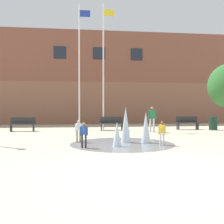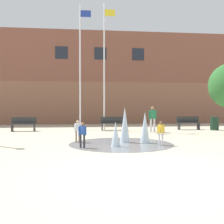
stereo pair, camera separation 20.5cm
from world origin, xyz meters
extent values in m
plane|color=#BCB299|center=(0.00, 0.00, 0.00)|extent=(100.00, 100.00, 0.00)
cube|color=brown|center=(0.00, 20.81, 1.93)|extent=(36.00, 6.00, 3.86)
cube|color=brown|center=(0.00, 20.81, 6.21)|extent=(36.00, 6.00, 4.71)
cube|color=#1E232D|center=(-3.50, 17.79, 6.45)|extent=(1.10, 0.06, 1.10)
cube|color=#1E232D|center=(0.00, 17.79, 6.45)|extent=(1.10, 0.06, 1.10)
cube|color=#1E232D|center=(3.50, 17.79, 6.45)|extent=(1.10, 0.06, 1.10)
cylinder|color=gray|center=(0.07, 4.90, 0.00)|extent=(4.44, 4.44, 0.01)
cone|color=silver|center=(1.14, 5.06, 0.69)|extent=(0.42, 0.42, 1.37)
cone|color=silver|center=(-0.26, 4.20, 0.50)|extent=(0.36, 0.36, 0.99)
cone|color=silver|center=(0.30, 5.35, 0.79)|extent=(0.45, 0.45, 1.58)
cube|color=#28282D|center=(-6.11, 11.28, 0.22)|extent=(0.06, 0.40, 0.44)
cube|color=#28282D|center=(-4.71, 11.28, 0.22)|extent=(0.06, 0.40, 0.44)
cube|color=#2D2D2D|center=(-5.41, 11.28, 0.47)|extent=(1.60, 0.44, 0.05)
cube|color=#2D2D2D|center=(-5.41, 11.48, 0.70)|extent=(1.60, 0.04, 0.42)
cube|color=#28282D|center=(-0.30, 11.33, 0.22)|extent=(0.06, 0.40, 0.44)
cube|color=#28282D|center=(1.10, 11.33, 0.22)|extent=(0.06, 0.40, 0.44)
cube|color=#2D2D2D|center=(0.40, 11.33, 0.47)|extent=(1.60, 0.44, 0.05)
cube|color=#2D2D2D|center=(0.40, 11.53, 0.70)|extent=(1.60, 0.04, 0.42)
cube|color=#28282D|center=(5.01, 11.28, 0.22)|extent=(0.06, 0.40, 0.44)
cube|color=#28282D|center=(6.41, 11.28, 0.22)|extent=(0.06, 0.40, 0.44)
cube|color=#2D2D2D|center=(5.71, 11.28, 0.47)|extent=(1.60, 0.44, 0.05)
cube|color=#2D2D2D|center=(5.71, 11.48, 0.70)|extent=(1.60, 0.04, 0.42)
cylinder|color=silver|center=(2.70, 10.01, 0.42)|extent=(0.12, 0.12, 0.84)
cylinder|color=silver|center=(2.92, 10.01, 0.42)|extent=(0.12, 0.12, 0.84)
cube|color=#237547|center=(2.81, 10.01, 1.11)|extent=(0.35, 0.22, 0.54)
sphere|color=#997051|center=(2.81, 10.01, 1.48)|extent=(0.21, 0.21, 0.21)
cylinder|color=#237547|center=(2.60, 10.01, 1.05)|extent=(0.08, 0.08, 0.55)
cylinder|color=#237547|center=(3.02, 10.01, 1.05)|extent=(0.08, 0.08, 0.55)
cylinder|color=#28282D|center=(-1.64, 3.99, 0.26)|extent=(0.07, 0.07, 0.52)
cylinder|color=#28282D|center=(-1.51, 3.99, 0.26)|extent=(0.07, 0.07, 0.52)
cube|color=#284C9E|center=(-1.57, 3.99, 0.69)|extent=(0.22, 0.24, 0.33)
sphere|color=#997051|center=(-1.57, 3.99, 0.92)|extent=(0.13, 0.13, 0.13)
cylinder|color=#284C9E|center=(-1.70, 3.99, 0.65)|extent=(0.05, 0.05, 0.34)
cylinder|color=#284C9E|center=(-1.44, 3.99, 0.65)|extent=(0.05, 0.05, 0.34)
cylinder|color=silver|center=(1.57, 4.32, 0.26)|extent=(0.07, 0.07, 0.52)
cylinder|color=silver|center=(1.70, 4.32, 0.26)|extent=(0.07, 0.07, 0.52)
cube|color=gold|center=(1.63, 4.32, 0.69)|extent=(0.19, 0.24, 0.33)
sphere|color=brown|center=(1.63, 4.32, 0.92)|extent=(0.13, 0.13, 0.13)
cylinder|color=gold|center=(1.50, 4.32, 0.65)|extent=(0.05, 0.05, 0.34)
cylinder|color=gold|center=(1.77, 4.32, 0.65)|extent=(0.05, 0.05, 0.34)
cylinder|color=#89755B|center=(-1.86, 5.60, 0.26)|extent=(0.07, 0.07, 0.52)
cylinder|color=#89755B|center=(-1.72, 5.60, 0.26)|extent=(0.07, 0.07, 0.52)
cube|color=white|center=(-1.79, 5.60, 0.69)|extent=(0.24, 0.18, 0.33)
sphere|color=beige|center=(-1.79, 5.60, 0.92)|extent=(0.13, 0.13, 0.13)
cylinder|color=white|center=(-1.92, 5.60, 0.65)|extent=(0.05, 0.05, 0.34)
cylinder|color=white|center=(-1.66, 5.60, 0.65)|extent=(0.05, 0.05, 0.34)
cylinder|color=silver|center=(-1.77, 11.90, 4.28)|extent=(0.10, 0.10, 8.56)
cube|color=#233893|center=(-1.37, 11.90, 7.93)|extent=(0.70, 0.02, 0.45)
cylinder|color=silver|center=(-0.12, 11.90, 4.34)|extent=(0.10, 0.10, 8.68)
cube|color=yellow|center=(0.28, 11.90, 8.06)|extent=(0.70, 0.02, 0.45)
cylinder|color=#193323|center=(7.32, 10.78, 0.45)|extent=(0.56, 0.56, 0.90)
camera|label=1|loc=(-1.72, -6.12, 1.59)|focal=42.00mm
camera|label=2|loc=(-1.51, -6.14, 1.59)|focal=42.00mm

